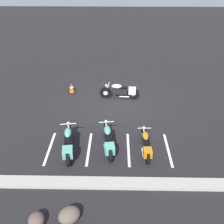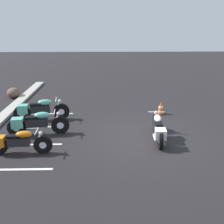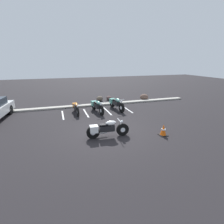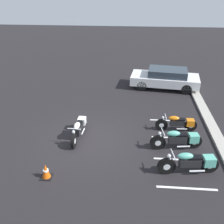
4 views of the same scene
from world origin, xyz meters
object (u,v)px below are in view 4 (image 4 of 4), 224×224
object	(u,v)px
motorcycle_white_featured	(79,128)
parked_bike_1	(179,139)
traffic_cone	(46,171)
parked_bike_0	(178,123)
car_white	(165,78)
parked_bike_2	(192,162)

from	to	relation	value
motorcycle_white_featured	parked_bike_1	size ratio (longest dim) A/B	0.96
traffic_cone	parked_bike_0	bearing A→B (deg)	125.30
parked_bike_0	car_white	world-z (taller)	car_white
parked_bike_1	parked_bike_0	bearing A→B (deg)	-104.96
motorcycle_white_featured	car_white	bearing A→B (deg)	148.15
parked_bike_2	traffic_cone	world-z (taller)	parked_bike_2
motorcycle_white_featured	car_white	distance (m)	7.70
parked_bike_0	traffic_cone	world-z (taller)	parked_bike_0
motorcycle_white_featured	traffic_cone	xyz separation A→B (m)	(2.80, -0.67, -0.17)
parked_bike_2	parked_bike_0	bearing A→B (deg)	-96.49
parked_bike_1	parked_bike_2	distance (m)	1.56
parked_bike_0	car_white	distance (m)	5.38
parked_bike_2	car_white	world-z (taller)	car_white
parked_bike_0	parked_bike_1	size ratio (longest dim) A/B	0.88
motorcycle_white_featured	parked_bike_2	size ratio (longest dim) A/B	0.93
parked_bike_0	traffic_cone	size ratio (longest dim) A/B	3.37
motorcycle_white_featured	parked_bike_0	distance (m)	4.65
parked_bike_1	traffic_cone	distance (m)	5.52
parked_bike_0	parked_bike_1	bearing A→B (deg)	80.67
motorcycle_white_featured	car_white	size ratio (longest dim) A/B	0.47
parked_bike_2	car_white	bearing A→B (deg)	-96.36
car_white	parked_bike_0	bearing A→B (deg)	98.36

